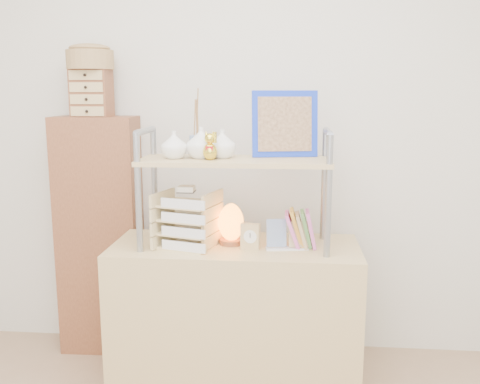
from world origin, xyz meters
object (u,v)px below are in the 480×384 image
object	(u,v)px
letter_tray	(187,223)
salt_lamp	(231,224)
cabinet	(100,236)
desk	(235,317)

from	to	relation	value
letter_tray	salt_lamp	bearing A→B (deg)	17.05
cabinet	letter_tray	distance (m)	0.75
salt_lamp	desk	bearing A→B (deg)	-32.01
desk	salt_lamp	world-z (taller)	salt_lamp
desk	salt_lamp	xyz separation A→B (m)	(-0.02, 0.01, 0.48)
cabinet	letter_tray	size ratio (longest dim) A/B	4.56
desk	salt_lamp	size ratio (longest dim) A/B	5.93
cabinet	letter_tray	bearing A→B (deg)	-37.15
letter_tray	cabinet	bearing A→B (deg)	144.48
desk	salt_lamp	distance (m)	0.48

